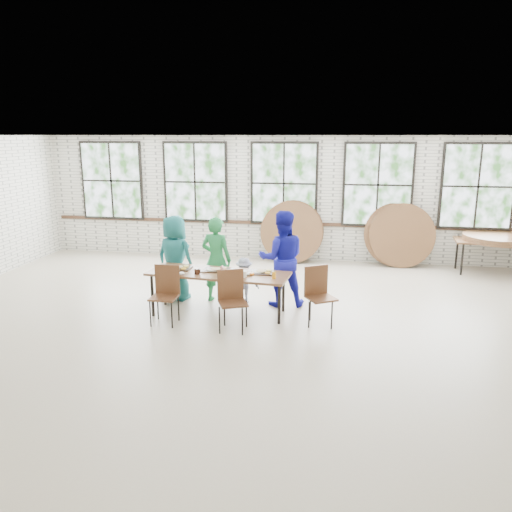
{
  "coord_description": "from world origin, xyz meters",
  "views": [
    {
      "loc": [
        1.34,
        -7.54,
        3.01
      ],
      "look_at": [
        0.0,
        0.4,
        1.05
      ],
      "focal_mm": 35.0,
      "sensor_mm": 36.0,
      "label": 1
    }
  ],
  "objects_px": {
    "dining_table": "(218,275)",
    "chair_near_left": "(166,289)",
    "chair_near_right": "(232,295)",
    "storage_table": "(498,243)"
  },
  "relations": [
    {
      "from": "chair_near_left",
      "to": "storage_table",
      "type": "distance_m",
      "value": 7.43
    },
    {
      "from": "chair_near_left",
      "to": "chair_near_right",
      "type": "bearing_deg",
      "value": -5.26
    },
    {
      "from": "chair_near_left",
      "to": "chair_near_right",
      "type": "height_order",
      "value": "same"
    },
    {
      "from": "dining_table",
      "to": "chair_near_right",
      "type": "bearing_deg",
      "value": -53.5
    },
    {
      "from": "dining_table",
      "to": "storage_table",
      "type": "distance_m",
      "value": 6.51
    },
    {
      "from": "storage_table",
      "to": "chair_near_right",
      "type": "bearing_deg",
      "value": -137.21
    },
    {
      "from": "dining_table",
      "to": "storage_table",
      "type": "xyz_separation_m",
      "value": [
        5.46,
        3.54,
        -0.0
      ]
    },
    {
      "from": "chair_near_left",
      "to": "chair_near_right",
      "type": "xyz_separation_m",
      "value": [
        1.12,
        -0.1,
        0.0
      ]
    },
    {
      "from": "dining_table",
      "to": "chair_near_left",
      "type": "bearing_deg",
      "value": -140.49
    },
    {
      "from": "chair_near_left",
      "to": "storage_table",
      "type": "relative_size",
      "value": 0.52
    }
  ]
}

